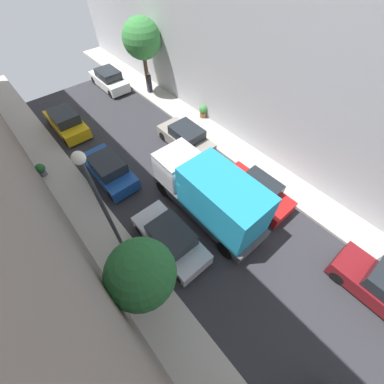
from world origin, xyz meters
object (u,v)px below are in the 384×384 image
at_px(parked_car_left_4, 66,122).
at_px(potted_plant_4, 125,294).
at_px(parked_car_left_3, 109,170).
at_px(lamp_post, 98,198).
at_px(pedestrian, 149,82).
at_px(delivery_truck, 210,194).
at_px(parked_car_right_3, 186,138).
at_px(street_tree_0, 141,274).
at_px(potted_plant_3, 41,169).
at_px(parked_car_left_2, 171,239).
at_px(street_tree_1, 142,39).
at_px(parked_car_right_2, 256,191).
at_px(parked_car_right_4, 109,80).
at_px(potted_plant_0, 203,111).

bearing_deg(parked_car_left_4, potted_plant_4, -103.09).
relative_size(parked_car_left_3, potted_plant_4, 5.67).
xyz_separation_m(potted_plant_4, lamp_post, (1.11, 2.16, 3.64)).
xyz_separation_m(pedestrian, lamp_post, (-9.42, -11.13, 3.12)).
distance_m(delivery_truck, potted_plant_4, 5.91).
bearing_deg(parked_car_right_3, street_tree_0, -137.78).
distance_m(parked_car_right_3, street_tree_0, 10.69).
distance_m(parked_car_left_4, potted_plant_4, 13.31).
relative_size(delivery_truck, pedestrian, 3.84).
xyz_separation_m(delivery_truck, potted_plant_3, (-5.77, 8.74, -1.16)).
height_order(pedestrian, lamp_post, lamp_post).
bearing_deg(lamp_post, parked_car_left_4, 80.02).
bearing_deg(parked_car_left_2, street_tree_1, 59.67).
distance_m(pedestrian, lamp_post, 14.91).
bearing_deg(parked_car_right_3, parked_car_left_2, -135.61).
height_order(parked_car_right_2, parked_car_right_4, same).
relative_size(parked_car_left_4, pedestrian, 2.44).
bearing_deg(street_tree_0, street_tree_1, 56.03).
distance_m(parked_car_right_4, pedestrian, 3.88).
distance_m(parked_car_right_4, street_tree_1, 5.12).
distance_m(parked_car_right_3, potted_plant_3, 9.21).
xyz_separation_m(parked_car_left_4, parked_car_right_2, (5.40, -13.07, 0.00)).
bearing_deg(parked_car_right_2, potted_plant_0, 68.20).
height_order(street_tree_0, lamp_post, lamp_post).
height_order(parked_car_left_2, parked_car_right_4, same).
bearing_deg(parked_car_right_2, lamp_post, 162.72).
bearing_deg(street_tree_1, parked_car_right_2, -98.65).
distance_m(parked_car_left_3, potted_plant_0, 8.54).
bearing_deg(potted_plant_3, delivery_truck, -56.54).
bearing_deg(parked_car_left_3, pedestrian, 41.01).
height_order(street_tree_0, potted_plant_4, street_tree_0).
bearing_deg(delivery_truck, parked_car_right_4, 80.24).
xyz_separation_m(parked_car_right_4, delivery_truck, (-2.70, -15.69, 1.07)).
distance_m(pedestrian, street_tree_0, 17.44).
xyz_separation_m(parked_car_right_4, pedestrian, (2.12, -3.23, 0.35)).
bearing_deg(parked_car_left_3, parked_car_right_2, -51.79).
xyz_separation_m(parked_car_right_2, street_tree_0, (-7.64, -0.84, 2.80)).
xyz_separation_m(parked_car_left_2, parked_car_right_3, (5.40, 5.29, 0.00)).
distance_m(delivery_truck, lamp_post, 5.36).
height_order(parked_car_left_3, parked_car_right_4, same).
xyz_separation_m(parked_car_right_2, potted_plant_0, (3.10, 7.74, -0.06)).
bearing_deg(street_tree_0, pedestrian, 55.59).
xyz_separation_m(parked_car_left_4, potted_plant_4, (-3.01, -12.96, -0.17)).
height_order(delivery_truck, potted_plant_0, delivery_truck).
xyz_separation_m(parked_car_right_2, parked_car_right_4, (0.00, 16.63, 0.00)).
height_order(parked_car_right_3, street_tree_1, street_tree_1).
height_order(street_tree_1, potted_plant_3, street_tree_1).
relative_size(delivery_truck, potted_plant_4, 8.91).
height_order(parked_car_left_3, pedestrian, pedestrian).
bearing_deg(potted_plant_4, parked_car_left_3, 65.95).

